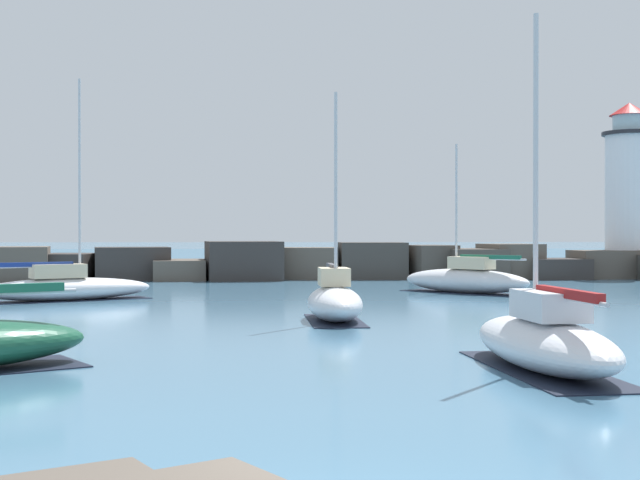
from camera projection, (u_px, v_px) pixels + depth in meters
open_sea_beyond at (271, 256)px, 119.72m from camera, size 400.00×116.00×0.01m
breakwater_jetty at (284, 264)px, 60.00m from camera, size 60.48×6.54×2.57m
lighthouse at (629, 203)px, 62.64m from camera, size 4.40×4.40×12.31m
sailboat_moored_1 at (66, 287)px, 41.17m from camera, size 7.99×5.61×10.32m
sailboat_moored_3 at (335, 301)px, 31.62m from camera, size 2.00×5.32×8.07m
sailboat_moored_6 at (544, 340)px, 20.21m from camera, size 2.59×6.85×8.23m
sailboat_moored_7 at (466, 279)px, 46.30m from camera, size 6.57×6.94×7.81m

